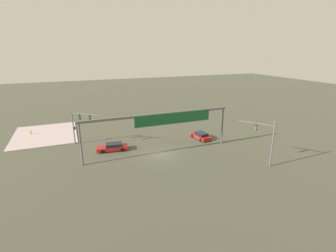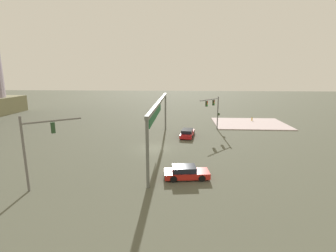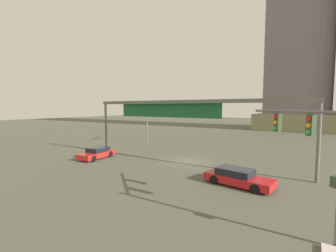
{
  "view_description": "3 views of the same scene",
  "coord_description": "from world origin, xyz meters",
  "px_view_note": "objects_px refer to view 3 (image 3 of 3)",
  "views": [
    {
      "loc": [
        12.17,
        33.05,
        15.47
      ],
      "look_at": [
        -2.32,
        -2.79,
        3.55
      ],
      "focal_mm": 26.61,
      "sensor_mm": 36.0,
      "label": 1
    },
    {
      "loc": [
        -31.3,
        -3.6,
        9.9
      ],
      "look_at": [
        -1.63,
        -1.89,
        3.43
      ],
      "focal_mm": 26.48,
      "sensor_mm": 36.0,
      "label": 2
    },
    {
      "loc": [
        11.06,
        -20.9,
        5.65
      ],
      "look_at": [
        -1.42,
        -1.51,
        3.76
      ],
      "focal_mm": 24.53,
      "sensor_mm": 36.0,
      "label": 3
    }
  ],
  "objects_px": {
    "traffic_signal_near_corner": "(311,143)",
    "sedan_car_waiting_far": "(97,153)",
    "sedan_car_approaching": "(238,177)",
    "traffic_signal_opposite_side": "(147,116)"
  },
  "relations": [
    {
      "from": "traffic_signal_near_corner",
      "to": "sedan_car_waiting_far",
      "type": "height_order",
      "value": "traffic_signal_near_corner"
    },
    {
      "from": "traffic_signal_near_corner",
      "to": "sedan_car_approaching",
      "type": "relative_size",
      "value": 1.16
    },
    {
      "from": "traffic_signal_near_corner",
      "to": "traffic_signal_opposite_side",
      "type": "height_order",
      "value": "traffic_signal_opposite_side"
    },
    {
      "from": "sedan_car_approaching",
      "to": "traffic_signal_near_corner",
      "type": "bearing_deg",
      "value": -37.31
    },
    {
      "from": "sedan_car_approaching",
      "to": "traffic_signal_opposite_side",
      "type": "bearing_deg",
      "value": 152.86
    },
    {
      "from": "traffic_signal_near_corner",
      "to": "sedan_car_approaching",
      "type": "bearing_deg",
      "value": -4.29
    },
    {
      "from": "traffic_signal_opposite_side",
      "to": "sedan_car_waiting_far",
      "type": "relative_size",
      "value": 1.47
    },
    {
      "from": "traffic_signal_near_corner",
      "to": "sedan_car_waiting_far",
      "type": "xyz_separation_m",
      "value": [
        -20.15,
        4.93,
        -3.5
      ]
    },
    {
      "from": "traffic_signal_near_corner",
      "to": "sedan_car_waiting_far",
      "type": "relative_size",
      "value": 1.32
    },
    {
      "from": "traffic_signal_opposite_side",
      "to": "sedan_car_waiting_far",
      "type": "distance_m",
      "value": 13.38
    }
  ]
}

